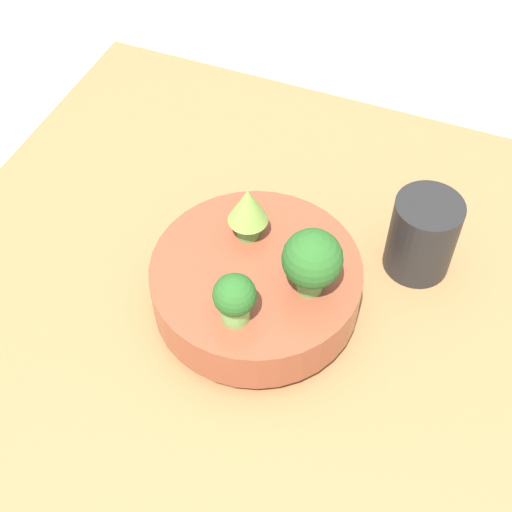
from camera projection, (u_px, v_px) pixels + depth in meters
ground_plane at (271, 326)px, 0.86m from camera, size 6.00×6.00×0.00m
table at (271, 315)px, 0.84m from camera, size 0.85×0.78×0.05m
bowl at (256, 284)px, 0.79m from camera, size 0.23×0.23×0.07m
romanesco_piece_near at (248, 209)px, 0.76m from camera, size 0.04×0.04×0.07m
broccoli_floret_left at (312, 260)px, 0.71m from camera, size 0.06×0.06×0.08m
broccoli_floret_back at (235, 298)px, 0.70m from camera, size 0.04×0.04×0.06m
cup at (422, 236)px, 0.82m from camera, size 0.08×0.08×0.10m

